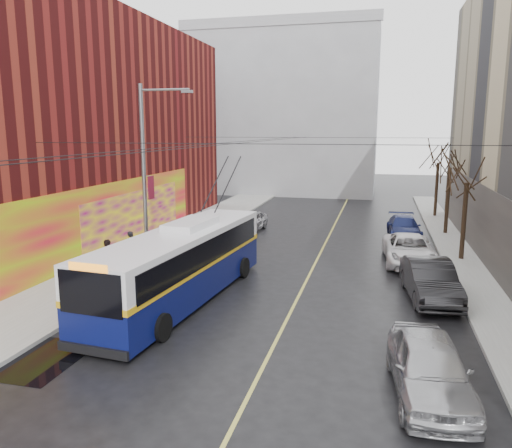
{
  "coord_description": "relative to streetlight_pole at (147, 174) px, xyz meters",
  "views": [
    {
      "loc": [
        4.61,
        -11.7,
        6.9
      ],
      "look_at": [
        -0.74,
        9.75,
        2.72
      ],
      "focal_mm": 35.0,
      "sensor_mm": 36.0,
      "label": 1
    }
  ],
  "objects": [
    {
      "name": "sidewalk_right",
      "position": [
        15.14,
        2.0,
        -4.77
      ],
      "size": [
        2.0,
        60.0,
        0.15
      ],
      "primitive_type": "cube",
      "color": "gray",
      "rests_on": "ground"
    },
    {
      "name": "following_car",
      "position": [
        2.15,
        11.24,
        -4.17
      ],
      "size": [
        1.86,
        4.09,
        1.36
      ],
      "primitive_type": "imported",
      "rotation": [
        0.0,
        0.0,
        -0.06
      ],
      "color": "#A7A6AB",
      "rests_on": "ground"
    },
    {
      "name": "parked_car_c",
      "position": [
        12.4,
        4.8,
        -4.1
      ],
      "size": [
        2.79,
        5.5,
        1.49
      ],
      "primitive_type": "imported",
      "rotation": [
        0.0,
        0.0,
        0.06
      ],
      "color": "white",
      "rests_on": "ground"
    },
    {
      "name": "lane_line",
      "position": [
        7.64,
        4.0,
        -4.84
      ],
      "size": [
        0.12,
        50.0,
        0.01
      ],
      "primitive_type": "cube",
      "color": "#BFB74C",
      "rests_on": "ground"
    },
    {
      "name": "pedestrian_b",
      "position": [
        -1.6,
        -1.12,
        -3.87
      ],
      "size": [
        0.83,
        0.95,
        1.66
      ],
      "primitive_type": "imported",
      "rotation": [
        0.0,
        0.0,
        1.28
      ],
      "color": "black",
      "rests_on": "sidewalk_left"
    },
    {
      "name": "parked_car_a",
      "position": [
        12.23,
        -8.87,
        -4.05
      ],
      "size": [
        2.32,
        4.85,
        1.6
      ],
      "primitive_type": "imported",
      "rotation": [
        0.0,
        0.0,
        0.09
      ],
      "color": "#ABACB0",
      "rests_on": "ground"
    },
    {
      "name": "building_far",
      "position": [
        0.14,
        34.99,
        4.17
      ],
      "size": [
        20.5,
        12.1,
        18.0
      ],
      "color": "gray",
      "rests_on": "ground"
    },
    {
      "name": "pedestrian_c",
      "position": [
        -0.36,
        2.19,
        -3.9
      ],
      "size": [
        0.97,
        1.18,
        1.59
      ],
      "primitive_type": "imported",
      "rotation": [
        0.0,
        0.0,
        2.0
      ],
      "color": "black",
      "rests_on": "sidewalk_left"
    },
    {
      "name": "pedestrian_a",
      "position": [
        -1.4,
        0.8,
        -3.85
      ],
      "size": [
        0.45,
        0.65,
        1.69
      ],
      "primitive_type": "imported",
      "rotation": [
        0.0,
        0.0,
        1.49
      ],
      "color": "black",
      "rests_on": "sidewalk_left"
    },
    {
      "name": "tree_far",
      "position": [
        15.14,
        20.0,
        0.3
      ],
      "size": [
        3.2,
        3.2,
        6.57
      ],
      "color": "black",
      "rests_on": "ground"
    },
    {
      "name": "parked_car_d",
      "position": [
        12.39,
        11.3,
        -4.15
      ],
      "size": [
        2.24,
        4.92,
        1.4
      ],
      "primitive_type": "imported",
      "rotation": [
        0.0,
        0.0,
        0.06
      ],
      "color": "navy",
      "rests_on": "ground"
    },
    {
      "name": "tree_near",
      "position": [
        15.14,
        6.0,
        0.13
      ],
      "size": [
        3.2,
        3.2,
        6.4
      ],
      "color": "black",
      "rests_on": "ground"
    },
    {
      "name": "tree_mid",
      "position": [
        15.14,
        13.0,
        0.41
      ],
      "size": [
        3.2,
        3.2,
        6.68
      ],
      "color": "black",
      "rests_on": "ground"
    },
    {
      "name": "trolleybus",
      "position": [
        3.06,
        -3.43,
        -3.29
      ],
      "size": [
        3.56,
        11.98,
        5.61
      ],
      "rotation": [
        0.0,
        0.0,
        -0.09
      ],
      "color": "#080E42",
      "rests_on": "ground"
    },
    {
      "name": "ground",
      "position": [
        6.14,
        -10.0,
        -4.85
      ],
      "size": [
        140.0,
        140.0,
        0.0
      ],
      "primitive_type": "plane",
      "color": "black",
      "rests_on": "ground"
    },
    {
      "name": "pigeons_flying",
      "position": [
        3.92,
        -0.21,
        2.9
      ],
      "size": [
        1.62,
        4.3,
        1.07
      ],
      "color": "slate"
    },
    {
      "name": "catenary_wires",
      "position": [
        3.6,
        4.77,
        1.4
      ],
      "size": [
        18.0,
        60.0,
        0.22
      ],
      "color": "black"
    },
    {
      "name": "puddle",
      "position": [
        1.06,
        -9.53,
        -4.84
      ],
      "size": [
        2.05,
        3.05,
        0.01
      ],
      "primitive_type": "cube",
      "color": "black",
      "rests_on": "ground"
    },
    {
      "name": "sidewalk_left",
      "position": [
        -1.86,
        2.0,
        -4.77
      ],
      "size": [
        4.0,
        60.0,
        0.15
      ],
      "primitive_type": "cube",
      "color": "gray",
      "rests_on": "ground"
    },
    {
      "name": "streetlight_pole",
      "position": [
        0.0,
        0.0,
        0.0
      ],
      "size": [
        2.65,
        0.6,
        9.0
      ],
      "color": "slate",
      "rests_on": "ground"
    },
    {
      "name": "building_left",
      "position": [
        -9.85,
        3.99,
        2.14
      ],
      "size": [
        12.11,
        36.0,
        14.0
      ],
      "color": "#5B1212",
      "rests_on": "ground"
    },
    {
      "name": "parked_car_b",
      "position": [
        12.93,
        -0.86,
        -4.03
      ],
      "size": [
        2.31,
        5.13,
        1.63
      ],
      "primitive_type": "imported",
      "rotation": [
        0.0,
        0.0,
        0.12
      ],
      "color": "black",
      "rests_on": "ground"
    }
  ]
}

